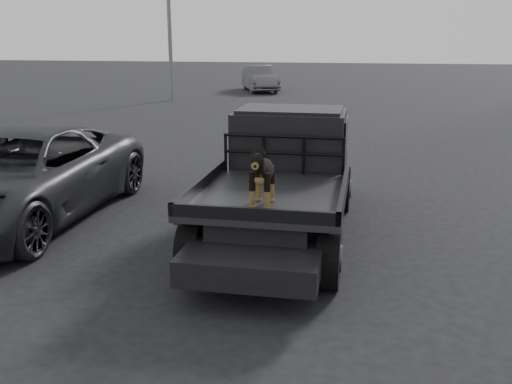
% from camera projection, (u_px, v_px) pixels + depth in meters
% --- Properties ---
extents(ground, '(120.00, 120.00, 0.00)m').
position_uv_depth(ground, '(216.00, 277.00, 7.08)').
color(ground, black).
rests_on(ground, ground).
extents(flatbed_ute, '(2.00, 5.40, 0.92)m').
position_uv_depth(flatbed_ute, '(281.00, 206.00, 8.43)').
color(flatbed_ute, black).
rests_on(flatbed_ute, ground).
extents(ute_cab, '(1.72, 1.30, 0.88)m').
position_uv_depth(ute_cab, '(290.00, 136.00, 9.09)').
color(ute_cab, black).
rests_on(ute_cab, flatbed_ute).
extents(headache_rack, '(1.80, 0.08, 0.55)m').
position_uv_depth(headache_rack, '(283.00, 155.00, 8.42)').
color(headache_rack, black).
rests_on(headache_rack, flatbed_ute).
extents(dog, '(0.32, 0.60, 0.74)m').
position_uv_depth(dog, '(262.00, 176.00, 6.77)').
color(dog, black).
rests_on(dog, flatbed_ute).
extents(parked_suv, '(2.46, 5.28, 1.46)m').
position_uv_depth(parked_suv, '(18.00, 177.00, 9.08)').
color(parked_suv, '#2B2C30').
rests_on(parked_suv, ground).
extents(distant_car_a, '(2.83, 4.39, 1.37)m').
position_uv_depth(distant_car_a, '(260.00, 78.00, 30.88)').
color(distant_car_a, '#4D4C52').
rests_on(distant_car_a, ground).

